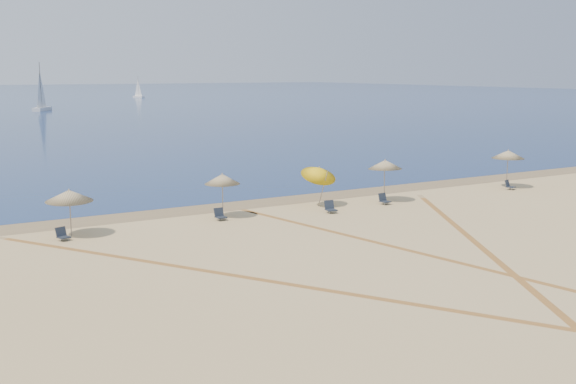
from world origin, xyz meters
The scene contains 14 objects.
wet_sand centered at (0.00, 24.00, 0.00)m, with size 500.00×500.00×0.00m, color olive.
umbrella_1 centered at (-11.72, 20.89, 2.01)m, with size 2.28×2.29×2.35m.
umbrella_2 centered at (-3.46, 21.22, 2.14)m, with size 1.97×1.97×2.48m.
umbrella_3 centered at (2.77, 21.16, 2.08)m, with size 2.12×2.16×2.77m.
umbrella_4 centered at (7.20, 20.58, 2.31)m, with size 2.11×2.13×2.65m.
umbrella_5 centered at (17.67, 20.43, 2.32)m, with size 2.22×2.22×2.66m.
chair_2 centered at (-12.27, 20.19, 0.27)m, with size 0.68×0.73×0.62m.
chair_3 centered at (-3.90, 20.61, 0.28)m, with size 0.56×0.65×0.65m.
chair_4 centered at (2.38, 19.31, 0.30)m, with size 0.66×0.75×0.69m.
chair_5 centered at (6.59, 19.82, 0.29)m, with size 0.59×0.68×0.66m.
chair_6 centered at (17.26, 19.81, 0.28)m, with size 0.71×0.77×0.64m.
sailboat_0 centered at (5.30, 133.03, 2.97)m, with size 4.73×6.57×9.83m.
sailboat_2 centered at (43.39, 192.27, 1.97)m, with size 2.61×4.47×6.49m.
tire_tracks centered at (-0.83, 9.89, 0.00)m, with size 49.77×41.56×0.00m.
Camera 1 is at (-18.06, -12.33, 7.97)m, focal length 41.87 mm.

